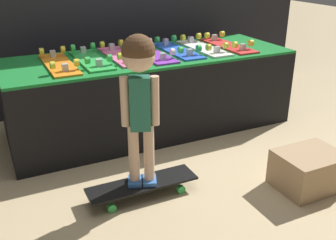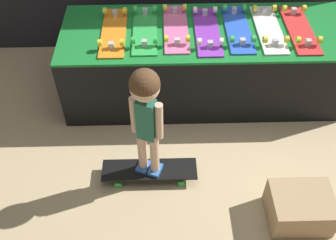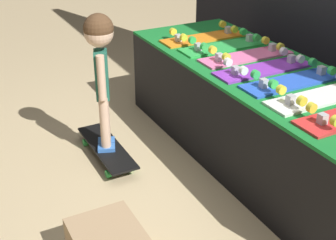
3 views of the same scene
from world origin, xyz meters
name	(u,v)px [view 1 (image 1 of 3)]	position (x,y,z in m)	size (l,w,h in m)	color
ground_plane	(181,154)	(0.00, 0.00, 0.00)	(16.00, 16.00, 0.00)	tan
display_rack	(151,92)	(0.00, 0.55, 0.32)	(2.32, 0.82, 0.64)	black
skateboard_orange_on_rack	(59,63)	(-0.73, 0.54, 0.66)	(0.19, 0.67, 0.09)	orange
skateboard_green_on_rack	(91,59)	(-0.49, 0.56, 0.66)	(0.19, 0.67, 0.09)	green
skateboard_pink_on_rack	(121,55)	(-0.24, 0.58, 0.66)	(0.19, 0.67, 0.09)	pink
skateboard_purple_on_rack	(151,53)	(0.00, 0.53, 0.66)	(0.19, 0.67, 0.09)	purple
skateboard_blue_on_rack	(177,49)	(0.24, 0.56, 0.66)	(0.19, 0.67, 0.09)	blue
skateboard_white_on_rack	(203,47)	(0.49, 0.55, 0.66)	(0.19, 0.67, 0.09)	white
skateboard_red_on_rack	(228,44)	(0.73, 0.54, 0.66)	(0.19, 0.67, 0.09)	red
skateboard_on_floor	(142,185)	(-0.47, -0.38, 0.07)	(0.69, 0.19, 0.09)	black
child	(139,84)	(-0.47, -0.38, 0.73)	(0.21, 0.19, 0.92)	#3870C6
storage_box	(308,170)	(0.54, -0.75, 0.12)	(0.41, 0.32, 0.24)	tan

